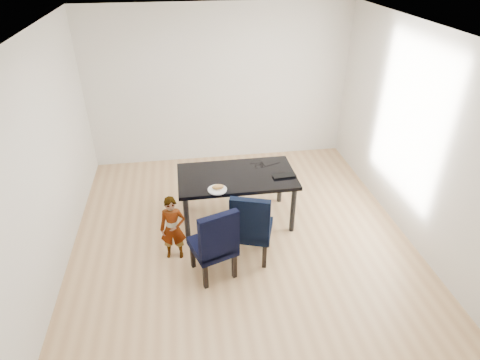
{
  "coord_description": "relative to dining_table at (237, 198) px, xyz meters",
  "views": [
    {
      "loc": [
        -0.67,
        -4.17,
        3.52
      ],
      "look_at": [
        0.0,
        0.2,
        0.85
      ],
      "focal_mm": 30.0,
      "sensor_mm": 36.0,
      "label": 1
    }
  ],
  "objects": [
    {
      "name": "floor",
      "position": [
        0.0,
        -0.5,
        -0.38
      ],
      "size": [
        4.5,
        5.0,
        0.01
      ],
      "primitive_type": "cube",
      "color": "tan",
      "rests_on": "ground"
    },
    {
      "name": "ceiling",
      "position": [
        0.0,
        -0.5,
        2.33
      ],
      "size": [
        4.5,
        5.0,
        0.01
      ],
      "primitive_type": "cube",
      "color": "white",
      "rests_on": "wall_back"
    },
    {
      "name": "wall_back",
      "position": [
        0.0,
        2.0,
        0.98
      ],
      "size": [
        4.5,
        0.01,
        2.7
      ],
      "primitive_type": "cube",
      "color": "silver",
      "rests_on": "ground"
    },
    {
      "name": "wall_front",
      "position": [
        0.0,
        -3.0,
        0.98
      ],
      "size": [
        4.5,
        0.01,
        2.7
      ],
      "primitive_type": "cube",
      "color": "white",
      "rests_on": "ground"
    },
    {
      "name": "wall_left",
      "position": [
        -2.25,
        -0.5,
        0.98
      ],
      "size": [
        0.01,
        5.0,
        2.7
      ],
      "primitive_type": "cube",
      "color": "white",
      "rests_on": "ground"
    },
    {
      "name": "wall_right",
      "position": [
        2.25,
        -0.5,
        0.98
      ],
      "size": [
        0.01,
        5.0,
        2.7
      ],
      "primitive_type": "cube",
      "color": "white",
      "rests_on": "ground"
    },
    {
      "name": "dining_table",
      "position": [
        0.0,
        0.0,
        0.0
      ],
      "size": [
        1.6,
        0.9,
        0.75
      ],
      "primitive_type": "cube",
      "color": "black",
      "rests_on": "floor"
    },
    {
      "name": "chair_left",
      "position": [
        -0.44,
        -1.02,
        0.12
      ],
      "size": [
        0.61,
        0.62,
        0.98
      ],
      "primitive_type": "cube",
      "rotation": [
        0.0,
        0.0,
        0.33
      ],
      "color": "black",
      "rests_on": "floor"
    },
    {
      "name": "chair_right",
      "position": [
        0.08,
        -0.78,
        0.12
      ],
      "size": [
        0.61,
        0.62,
        0.99
      ],
      "primitive_type": "cube",
      "rotation": [
        0.0,
        0.0,
        -0.33
      ],
      "color": "black",
      "rests_on": "floor"
    },
    {
      "name": "child",
      "position": [
        -0.9,
        -0.65,
        0.07
      ],
      "size": [
        0.34,
        0.24,
        0.88
      ],
      "primitive_type": "imported",
      "rotation": [
        0.0,
        0.0,
        -0.1
      ],
      "color": "#EF4414",
      "rests_on": "floor"
    },
    {
      "name": "plate",
      "position": [
        -0.3,
        -0.34,
        0.38
      ],
      "size": [
        0.26,
        0.26,
        0.01
      ],
      "primitive_type": "cylinder",
      "rotation": [
        0.0,
        0.0,
        -0.05
      ],
      "color": "silver",
      "rests_on": "dining_table"
    },
    {
      "name": "sandwich",
      "position": [
        -0.29,
        -0.33,
        0.42
      ],
      "size": [
        0.16,
        0.08,
        0.06
      ],
      "primitive_type": "ellipsoid",
      "rotation": [
        0.0,
        0.0,
        -0.04
      ],
      "color": "#A8763C",
      "rests_on": "plate"
    },
    {
      "name": "laptop",
      "position": [
        0.63,
        -0.09,
        0.39
      ],
      "size": [
        0.33,
        0.23,
        0.03
      ],
      "primitive_type": "imported",
      "rotation": [
        0.0,
        0.0,
        3.2
      ],
      "color": "black",
      "rests_on": "dining_table"
    },
    {
      "name": "cable_tangle",
      "position": [
        0.36,
        0.19,
        0.38
      ],
      "size": [
        0.18,
        0.18,
        0.01
      ],
      "primitive_type": "torus",
      "rotation": [
        0.0,
        0.0,
        -0.29
      ],
      "color": "black",
      "rests_on": "dining_table"
    }
  ]
}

